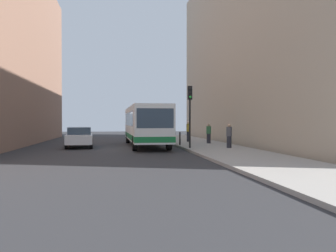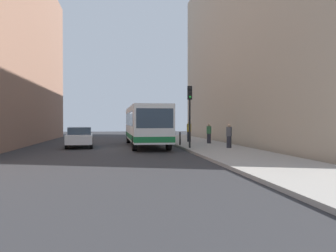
# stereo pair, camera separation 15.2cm
# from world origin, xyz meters

# --- Properties ---
(ground_plane) EXTENTS (80.00, 80.00, 0.00)m
(ground_plane) POSITION_xyz_m (0.00, 0.00, 0.00)
(ground_plane) COLOR #2D2D30
(sidewalk) EXTENTS (4.40, 40.00, 0.15)m
(sidewalk) POSITION_xyz_m (5.40, 0.00, 0.07)
(sidewalk) COLOR #9E9991
(sidewalk) RESTS_ON ground
(building_right) EXTENTS (7.00, 32.00, 17.52)m
(building_right) POSITION_xyz_m (11.50, 4.00, 8.76)
(building_right) COLOR #B2A38C
(building_right) RESTS_ON ground
(bus) EXTENTS (2.75, 11.07, 3.00)m
(bus) POSITION_xyz_m (0.93, 2.58, 1.73)
(bus) COLOR white
(bus) RESTS_ON ground
(car_beside_bus) EXTENTS (2.13, 4.53, 1.48)m
(car_beside_bus) POSITION_xyz_m (-3.94, 2.14, 0.78)
(car_beside_bus) COLOR silver
(car_beside_bus) RESTS_ON ground
(traffic_light) EXTENTS (0.28, 0.33, 4.10)m
(traffic_light) POSITION_xyz_m (3.55, -1.42, 3.01)
(traffic_light) COLOR black
(traffic_light) RESTS_ON sidewalk
(bollard_near) EXTENTS (0.11, 0.11, 0.95)m
(bollard_near) POSITION_xyz_m (3.45, 1.48, 0.62)
(bollard_near) COLOR black
(bollard_near) RESTS_ON sidewalk
(bollard_mid) EXTENTS (0.11, 0.11, 0.95)m
(bollard_mid) POSITION_xyz_m (3.45, 4.50, 0.62)
(bollard_mid) COLOR black
(bollard_mid) RESTS_ON sidewalk
(pedestrian_near_signal) EXTENTS (0.38, 0.38, 1.60)m
(pedestrian_near_signal) POSITION_xyz_m (6.14, -1.78, 0.94)
(pedestrian_near_signal) COLOR #26262D
(pedestrian_near_signal) RESTS_ON sidewalk
(pedestrian_mid_sidewalk) EXTENTS (0.38, 0.38, 1.58)m
(pedestrian_mid_sidewalk) POSITION_xyz_m (6.05, 2.77, 0.94)
(pedestrian_mid_sidewalk) COLOR #26262D
(pedestrian_mid_sidewalk) RESTS_ON sidewalk
(pedestrian_far_sidewalk) EXTENTS (0.38, 0.38, 1.79)m
(pedestrian_far_sidewalk) POSITION_xyz_m (4.92, 5.05, 1.05)
(pedestrian_far_sidewalk) COLOR #26262D
(pedestrian_far_sidewalk) RESTS_ON sidewalk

